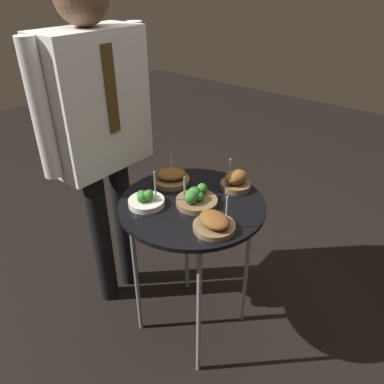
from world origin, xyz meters
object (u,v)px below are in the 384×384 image
Objects in this scene: bowl_roast_back_left at (171,177)px; waiter_figure at (98,119)px; bowl_broccoli_mid_right at (146,200)px; bowl_broccoli_front_center at (196,199)px; bowl_roast_back_right at (236,181)px; bowl_roast_front_right at (214,223)px; serving_cart at (192,215)px.

waiter_figure reaches higher than bowl_roast_back_left.
bowl_broccoli_mid_right reaches higher than bowl_roast_back_left.
bowl_roast_back_right reaches higher than bowl_broccoli_front_center.
bowl_roast_front_right is (0.04, -0.31, 0.00)m from bowl_broccoli_mid_right.
bowl_broccoli_mid_right is 0.40m from bowl_roast_back_right.
bowl_roast_back_left reaches higher than serving_cart.
waiter_figure is at bearing 115.60° from bowl_roast_back_right.
bowl_broccoli_mid_right is 0.32m from bowl_roast_front_right.
serving_cart is at bearing 159.98° from bowl_roast_back_right.
bowl_roast_front_right is at bearing -161.17° from bowl_roast_back_right.
bowl_roast_back_right is (0.14, -0.25, 0.01)m from bowl_roast_back_left.
bowl_roast_front_right is at bearing -117.19° from serving_cart.
bowl_roast_back_right is (0.22, -0.05, 0.01)m from bowl_broccoli_front_center.
bowl_roast_front_right is (-0.09, -0.18, 0.09)m from serving_cart.
bowl_roast_back_right is at bearing -14.09° from bowl_broccoli_front_center.
bowl_roast_front_right is 0.10× the size of waiter_figure.
waiter_figure reaches higher than bowl_roast_front_right.
serving_cart is at bearing -83.24° from waiter_figure.
bowl_roast_back_left is at bearing 118.81° from bowl_roast_back_right.
bowl_roast_back_left is 1.06× the size of bowl_broccoli_mid_right.
bowl_roast_back_right is at bearing -31.42° from bowl_broccoli_mid_right.
serving_cart is 4.29× the size of bowl_broccoli_front_center.
bowl_roast_back_right is at bearing -64.40° from waiter_figure.
waiter_figure reaches higher than bowl_broccoli_mid_right.
bowl_broccoli_front_center reaches higher than bowl_roast_back_left.
bowl_broccoli_front_center is at bearing 165.91° from bowl_roast_back_right.
bowl_broccoli_mid_right is 0.99× the size of bowl_roast_front_right.
serving_cart is at bearing 80.49° from bowl_broccoli_front_center.
bowl_roast_front_right is at bearing -93.06° from waiter_figure.
bowl_roast_front_right is 0.32m from bowl_roast_back_right.
serving_cart is 4.60× the size of bowl_roast_front_right.
bowl_roast_back_left is 0.39m from bowl_roast_front_right.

